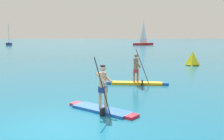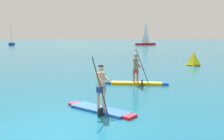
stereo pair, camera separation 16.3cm
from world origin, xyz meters
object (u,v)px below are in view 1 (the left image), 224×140
object	(u,v)px
paddleboarder_far_right	(137,78)
race_marker_buoy	(192,59)
sailboat_left_horizon	(9,43)
sailboat_right_horizon	(143,42)
paddleboarder_mid_center	(102,101)

from	to	relation	value
paddleboarder_far_right	race_marker_buoy	xyz separation A→B (m)	(6.26, 8.98, 0.22)
paddleboarder_far_right	sailboat_left_horizon	world-z (taller)	sailboat_left_horizon
paddleboarder_far_right	sailboat_left_horizon	xyz separation A→B (m)	(-29.34, 60.82, 0.40)
race_marker_buoy	sailboat_left_horizon	bearing A→B (deg)	124.48
race_marker_buoy	sailboat_right_horizon	bearing A→B (deg)	86.14
paddleboarder_far_right	race_marker_buoy	world-z (taller)	paddleboarder_far_right
sailboat_left_horizon	sailboat_right_horizon	world-z (taller)	sailboat_right_horizon
paddleboarder_mid_center	paddleboarder_far_right	size ratio (longest dim) A/B	0.72
paddleboarder_mid_center	paddleboarder_far_right	bearing A→B (deg)	108.42
race_marker_buoy	sailboat_right_horizon	size ratio (longest dim) A/B	0.18
paddleboarder_mid_center	sailboat_right_horizon	bearing A→B (deg)	119.08
race_marker_buoy	sailboat_right_horizon	world-z (taller)	sailboat_right_horizon
paddleboarder_mid_center	race_marker_buoy	xyz separation A→B (m)	(8.15, 13.95, 0.18)
paddleboarder_mid_center	paddleboarder_far_right	xyz separation A→B (m)	(1.88, 4.97, -0.04)
paddleboarder_mid_center	sailboat_right_horizon	world-z (taller)	sailboat_right_horizon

